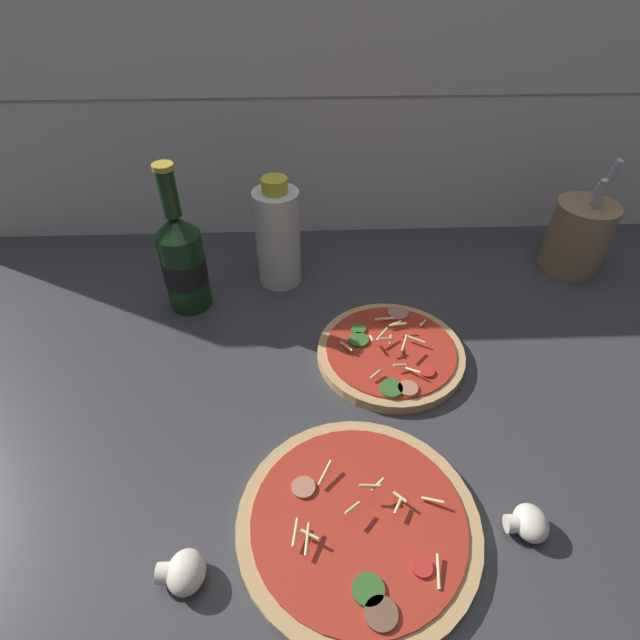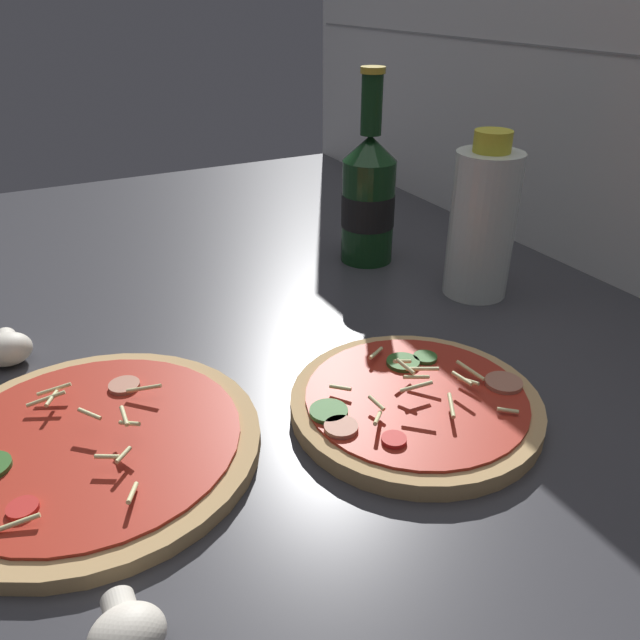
{
  "view_description": "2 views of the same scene",
  "coord_description": "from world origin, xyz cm",
  "px_view_note": "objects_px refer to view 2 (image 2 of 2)",
  "views": [
    {
      "loc": [
        -0.74,
        -49.03,
        58.35
      ],
      "look_at": [
        1.4,
        5.35,
        11.24
      ],
      "focal_mm": 28.0,
      "sensor_mm": 36.0,
      "label": 1
    },
    {
      "loc": [
        49.73,
        -23.12,
        37.24
      ],
      "look_at": [
        -1.92,
        3.71,
        5.87
      ],
      "focal_mm": 35.0,
      "sensor_mm": 36.0,
      "label": 2
    }
  ],
  "objects_px": {
    "pizza_far": "(415,404)",
    "oil_bottle": "(482,223)",
    "mushroom_right": "(7,348)",
    "mushroom_left": "(126,633)",
    "beer_bottle": "(368,197)",
    "pizza_near": "(92,446)"
  },
  "relations": [
    {
      "from": "beer_bottle",
      "to": "mushroom_left",
      "type": "bearing_deg",
      "value": -44.1
    },
    {
      "from": "pizza_near",
      "to": "pizza_far",
      "type": "relative_size",
      "value": 1.22
    },
    {
      "from": "mushroom_right",
      "to": "beer_bottle",
      "type": "bearing_deg",
      "value": 98.04
    },
    {
      "from": "oil_bottle",
      "to": "beer_bottle",
      "type": "bearing_deg",
      "value": -157.01
    },
    {
      "from": "oil_bottle",
      "to": "mushroom_left",
      "type": "xyz_separation_m",
      "value": [
        0.29,
        -0.5,
        -0.08
      ]
    },
    {
      "from": "mushroom_left",
      "to": "mushroom_right",
      "type": "height_order",
      "value": "mushroom_right"
    },
    {
      "from": "pizza_near",
      "to": "mushroom_right",
      "type": "height_order",
      "value": "pizza_near"
    },
    {
      "from": "pizza_far",
      "to": "beer_bottle",
      "type": "bearing_deg",
      "value": 155.83
    },
    {
      "from": "pizza_far",
      "to": "oil_bottle",
      "type": "height_order",
      "value": "oil_bottle"
    },
    {
      "from": "pizza_near",
      "to": "mushroom_right",
      "type": "bearing_deg",
      "value": -164.94
    },
    {
      "from": "beer_bottle",
      "to": "oil_bottle",
      "type": "bearing_deg",
      "value": 22.99
    },
    {
      "from": "pizza_far",
      "to": "mushroom_left",
      "type": "relative_size",
      "value": 4.79
    },
    {
      "from": "pizza_near",
      "to": "mushroom_right",
      "type": "relative_size",
      "value": 5.54
    },
    {
      "from": "mushroom_right",
      "to": "pizza_far",
      "type": "bearing_deg",
      "value": 50.6
    },
    {
      "from": "pizza_near",
      "to": "mushroom_left",
      "type": "relative_size",
      "value": 5.86
    },
    {
      "from": "pizza_far",
      "to": "mushroom_right",
      "type": "relative_size",
      "value": 4.52
    },
    {
      "from": "pizza_near",
      "to": "pizza_far",
      "type": "xyz_separation_m",
      "value": [
        0.08,
        0.27,
        0.0
      ]
    },
    {
      "from": "pizza_far",
      "to": "oil_bottle",
      "type": "distance_m",
      "value": 0.29
    },
    {
      "from": "beer_bottle",
      "to": "mushroom_left",
      "type": "distance_m",
      "value": 0.63
    },
    {
      "from": "pizza_far",
      "to": "beer_bottle",
      "type": "distance_m",
      "value": 0.37
    },
    {
      "from": "beer_bottle",
      "to": "oil_bottle",
      "type": "relative_size",
      "value": 1.28
    },
    {
      "from": "pizza_near",
      "to": "oil_bottle",
      "type": "relative_size",
      "value": 1.38
    }
  ]
}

